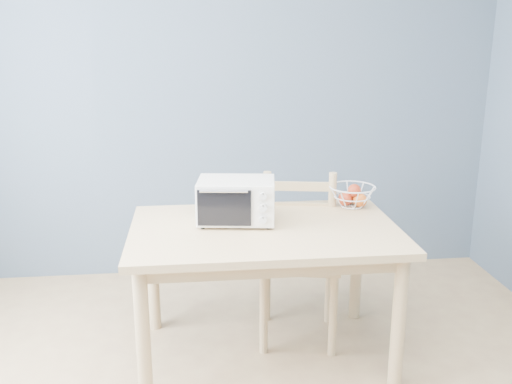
{
  "coord_description": "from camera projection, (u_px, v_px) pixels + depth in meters",
  "views": [
    {
      "loc": [
        -0.16,
        -1.77,
        1.74
      ],
      "look_at": [
        0.16,
        1.08,
        0.93
      ],
      "focal_mm": 40.0,
      "sensor_mm": 36.0,
      "label": 1
    }
  ],
  "objects": [
    {
      "name": "room",
      "position": [
        245.0,
        173.0,
        1.83
      ],
      "size": [
        4.01,
        4.51,
        2.61
      ],
      "color": "tan",
      "rests_on": "ground"
    },
    {
      "name": "dining_table",
      "position": [
        264.0,
        245.0,
        3.01
      ],
      "size": [
        1.4,
        0.9,
        0.75
      ],
      "color": "tan",
      "rests_on": "ground"
    },
    {
      "name": "toaster_oven",
      "position": [
        233.0,
        200.0,
        3.02
      ],
      "size": [
        0.44,
        0.33,
        0.24
      ],
      "rotation": [
        0.0,
        0.0,
        -0.13
      ],
      "color": "silver",
      "rests_on": "dining_table"
    },
    {
      "name": "fruit_basket",
      "position": [
        352.0,
        195.0,
        3.31
      ],
      "size": [
        0.28,
        0.28,
        0.14
      ],
      "rotation": [
        0.0,
        0.0,
        -0.02
      ],
      "color": "silver",
      "rests_on": "dining_table"
    },
    {
      "name": "dining_chair",
      "position": [
        299.0,
        259.0,
        3.29
      ],
      "size": [
        0.51,
        0.51,
        0.95
      ],
      "rotation": [
        0.0,
        0.0,
        -0.17
      ],
      "color": "tan",
      "rests_on": "ground"
    }
  ]
}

